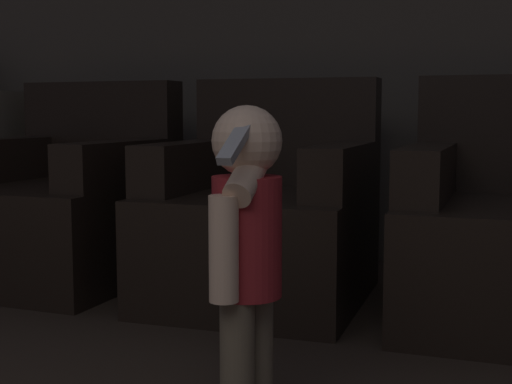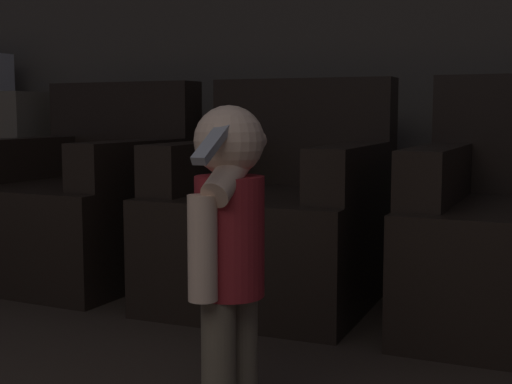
{
  "view_description": "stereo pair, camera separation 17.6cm",
  "coord_description": "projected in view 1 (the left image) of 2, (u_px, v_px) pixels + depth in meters",
  "views": [
    {
      "loc": [
        0.69,
        0.82,
        0.77
      ],
      "look_at": [
        -0.11,
        2.99,
        0.51
      ],
      "focal_mm": 50.0,
      "sensor_mm": 36.0,
      "label": 1
    },
    {
      "loc": [
        0.86,
        0.89,
        0.77
      ],
      "look_at": [
        -0.11,
        2.99,
        0.51
      ],
      "focal_mm": 50.0,
      "sensor_mm": 36.0,
      "label": 2
    }
  ],
  "objects": [
    {
      "name": "armchair_middle",
      "position": [
        265.0,
        221.0,
        2.96
      ],
      "size": [
        0.85,
        0.95,
        0.92
      ],
      "rotation": [
        0.0,
        0.0,
        0.03
      ],
      "color": "black",
      "rests_on": "ground_plane"
    },
    {
      "name": "person_toddler",
      "position": [
        246.0,
        237.0,
        1.76
      ],
      "size": [
        0.17,
        0.32,
        0.79
      ],
      "rotation": [
        0.0,
        0.0,
        -1.73
      ],
      "color": "brown",
      "rests_on": "ground_plane"
    },
    {
      "name": "wall_back",
      "position": [
        380.0,
        8.0,
        3.61
      ],
      "size": [
        8.4,
        0.05,
        2.6
      ],
      "color": "#51493F",
      "rests_on": "ground_plane"
    },
    {
      "name": "armchair_left",
      "position": [
        64.0,
        210.0,
        3.3
      ],
      "size": [
        0.84,
        0.94,
        0.92
      ],
      "rotation": [
        0.0,
        0.0,
        -0.02
      ],
      "color": "black",
      "rests_on": "ground_plane"
    }
  ]
}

